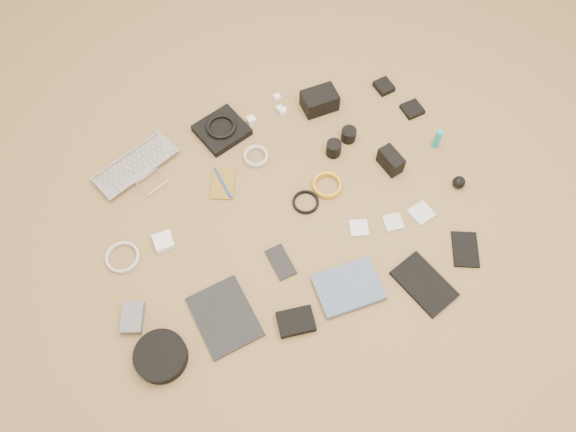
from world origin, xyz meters
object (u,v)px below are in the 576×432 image
object	(u,v)px
paperback	(358,309)
dslr_camera	(320,101)
tablet	(225,317)
phone	(281,262)
laptop	(143,173)
headphone_case	(161,356)

from	to	relation	value
paperback	dslr_camera	bearing A→B (deg)	-12.46
dslr_camera	paperback	distance (m)	0.91
tablet	phone	bearing A→B (deg)	18.71
laptop	phone	xyz separation A→B (m)	(0.37, -0.55, -0.01)
dslr_camera	headphone_case	xyz separation A→B (m)	(-0.92, -0.80, -0.02)
dslr_camera	headphone_case	bearing A→B (deg)	-139.59
laptop	dslr_camera	bearing A→B (deg)	-17.21
headphone_case	paperback	xyz separation A→B (m)	(0.69, -0.09, -0.01)
dslr_camera	phone	distance (m)	0.74
phone	headphone_case	size ratio (longest dim) A/B	0.73
dslr_camera	tablet	world-z (taller)	dslr_camera
laptop	headphone_case	bearing A→B (deg)	-121.63
laptop	dslr_camera	size ratio (longest dim) A/B	2.40
headphone_case	paperback	bearing A→B (deg)	-7.26
headphone_case	paperback	world-z (taller)	headphone_case
headphone_case	dslr_camera	bearing A→B (deg)	41.07
dslr_camera	tablet	xyz separation A→B (m)	(-0.67, -0.74, -0.04)
laptop	paperback	world-z (taller)	laptop
tablet	laptop	bearing A→B (deg)	93.03
laptop	headphone_case	world-z (taller)	headphone_case
phone	paperback	world-z (taller)	paperback
tablet	headphone_case	world-z (taller)	headphone_case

